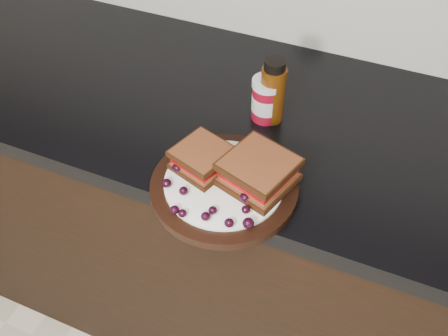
% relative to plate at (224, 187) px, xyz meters
% --- Properties ---
extents(base_cabinets, '(3.96, 0.58, 0.86)m').
position_rel_plate_xyz_m(base_cabinets, '(-0.10, 0.24, -0.48)').
color(base_cabinets, black).
rests_on(base_cabinets, ground_plane).
extents(countertop, '(3.98, 0.60, 0.04)m').
position_rel_plate_xyz_m(countertop, '(-0.10, 0.24, -0.03)').
color(countertop, black).
rests_on(countertop, base_cabinets).
extents(plate, '(0.28, 0.28, 0.02)m').
position_rel_plate_xyz_m(plate, '(0.00, 0.00, 0.00)').
color(plate, black).
rests_on(plate, countertop).
extents(sandwich_left, '(0.12, 0.12, 0.04)m').
position_rel_plate_xyz_m(sandwich_left, '(-0.05, 0.02, 0.04)').
color(sandwich_left, brown).
rests_on(sandwich_left, plate).
extents(sandwich_right, '(0.15, 0.15, 0.05)m').
position_rel_plate_xyz_m(sandwich_right, '(0.06, 0.02, 0.04)').
color(sandwich_right, brown).
rests_on(sandwich_right, plate).
extents(grape_0, '(0.02, 0.02, 0.02)m').
position_rel_plate_xyz_m(grape_0, '(-0.09, -0.05, 0.02)').
color(grape_0, black).
rests_on(grape_0, plate).
extents(grape_1, '(0.02, 0.02, 0.02)m').
position_rel_plate_xyz_m(grape_1, '(-0.06, -0.06, 0.02)').
color(grape_1, black).
rests_on(grape_1, plate).
extents(grape_2, '(0.02, 0.02, 0.02)m').
position_rel_plate_xyz_m(grape_2, '(-0.05, -0.10, 0.02)').
color(grape_2, black).
rests_on(grape_2, plate).
extents(grape_3, '(0.02, 0.02, 0.01)m').
position_rel_plate_xyz_m(grape_3, '(-0.03, -0.10, 0.02)').
color(grape_3, black).
rests_on(grape_3, plate).
extents(grape_4, '(0.02, 0.02, 0.02)m').
position_rel_plate_xyz_m(grape_4, '(0.01, -0.10, 0.02)').
color(grape_4, black).
rests_on(grape_4, plate).
extents(grape_5, '(0.02, 0.02, 0.01)m').
position_rel_plate_xyz_m(grape_5, '(0.01, -0.08, 0.02)').
color(grape_5, black).
rests_on(grape_5, plate).
extents(grape_6, '(0.02, 0.02, 0.02)m').
position_rel_plate_xyz_m(grape_6, '(0.05, -0.09, 0.02)').
color(grape_6, black).
rests_on(grape_6, plate).
extents(grape_7, '(0.02, 0.02, 0.02)m').
position_rel_plate_xyz_m(grape_7, '(0.08, -0.08, 0.02)').
color(grape_7, black).
rests_on(grape_7, plate).
extents(grape_8, '(0.02, 0.02, 0.01)m').
position_rel_plate_xyz_m(grape_8, '(0.06, -0.05, 0.02)').
color(grape_8, black).
rests_on(grape_8, plate).
extents(grape_9, '(0.02, 0.02, 0.02)m').
position_rel_plate_xyz_m(grape_9, '(0.05, -0.03, 0.02)').
color(grape_9, black).
rests_on(grape_9, plate).
extents(grape_10, '(0.02, 0.02, 0.02)m').
position_rel_plate_xyz_m(grape_10, '(0.09, 0.01, 0.02)').
color(grape_10, black).
rests_on(grape_10, plate).
extents(grape_11, '(0.02, 0.02, 0.01)m').
position_rel_plate_xyz_m(grape_11, '(0.05, 0.02, 0.02)').
color(grape_11, black).
rests_on(grape_11, plate).
extents(grape_12, '(0.02, 0.02, 0.01)m').
position_rel_plate_xyz_m(grape_12, '(0.05, 0.06, 0.02)').
color(grape_12, black).
rests_on(grape_12, plate).
extents(grape_13, '(0.02, 0.02, 0.01)m').
position_rel_plate_xyz_m(grape_13, '(-0.08, 0.06, 0.02)').
color(grape_13, black).
rests_on(grape_13, plate).
extents(grape_14, '(0.01, 0.01, 0.01)m').
position_rel_plate_xyz_m(grape_14, '(-0.07, 0.02, 0.02)').
color(grape_14, black).
rests_on(grape_14, plate).
extents(grape_15, '(0.02, 0.02, 0.02)m').
position_rel_plate_xyz_m(grape_15, '(-0.06, -0.01, 0.02)').
color(grape_15, black).
rests_on(grape_15, plate).
extents(grape_16, '(0.02, 0.02, 0.02)m').
position_rel_plate_xyz_m(grape_16, '(-0.06, 0.04, 0.02)').
color(grape_16, black).
rests_on(grape_16, plate).
extents(grape_17, '(0.02, 0.02, 0.02)m').
position_rel_plate_xyz_m(grape_17, '(-0.07, 0.02, 0.02)').
color(grape_17, black).
rests_on(grape_17, plate).
extents(grape_18, '(0.02, 0.02, 0.02)m').
position_rel_plate_xyz_m(grape_18, '(-0.09, -0.01, 0.02)').
color(grape_18, black).
rests_on(grape_18, plate).
extents(condiment_jar, '(0.08, 0.08, 0.10)m').
position_rel_plate_xyz_m(condiment_jar, '(-0.00, 0.23, 0.04)').
color(condiment_jar, maroon).
rests_on(condiment_jar, countertop).
extents(oil_bottle, '(0.06, 0.06, 0.15)m').
position_rel_plate_xyz_m(oil_bottle, '(0.01, 0.24, 0.06)').
color(oil_bottle, '#4B2407').
rests_on(oil_bottle, countertop).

